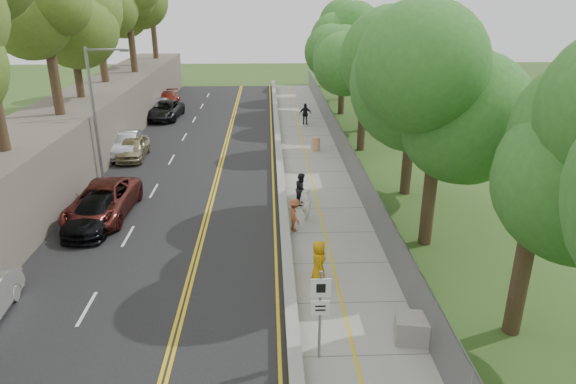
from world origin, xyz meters
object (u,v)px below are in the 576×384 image
object	(u,v)px
person_far	(305,114)
streetlight	(97,106)
signpost	(320,306)
construction_barrel	(316,144)
car_2	(103,201)
painter_0	(319,262)
concrete_block	(415,329)

from	to	relation	value
person_far	streetlight	bearing A→B (deg)	47.09
signpost	construction_barrel	world-z (taller)	signpost
car_2	painter_0	size ratio (longest dim) A/B	3.30
streetlight	car_2	world-z (taller)	streetlight
streetlight	car_2	size ratio (longest dim) A/B	1.34
streetlight	concrete_block	world-z (taller)	streetlight
concrete_block	person_far	distance (m)	30.08
person_far	construction_barrel	bearing A→B (deg)	92.42
streetlight	car_2	xyz separation A→B (m)	(1.46, -5.56, -3.77)
construction_barrel	concrete_block	bearing A→B (deg)	-86.63
painter_0	person_far	distance (m)	26.32
signpost	painter_0	size ratio (longest dim) A/B	1.71
construction_barrel	concrete_block	world-z (taller)	construction_barrel
signpost	construction_barrel	bearing A→B (deg)	85.11
concrete_block	construction_barrel	bearing A→B (deg)	93.37
signpost	concrete_block	size ratio (longest dim) A/B	2.39
streetlight	construction_barrel	world-z (taller)	streetlight
streetlight	painter_0	distance (m)	17.66
concrete_block	person_far	size ratio (longest dim) A/B	0.70
construction_barrel	person_far	size ratio (longest dim) A/B	0.54
streetlight	painter_0	size ratio (longest dim) A/B	4.41
concrete_block	streetlight	bearing A→B (deg)	132.24
car_2	painter_0	xyz separation A→B (m)	(10.45, -6.95, 0.08)
streetlight	person_far	distance (m)	19.47
construction_barrel	painter_0	bearing A→B (deg)	-94.84
person_far	painter_0	bearing A→B (deg)	88.05
construction_barrel	signpost	bearing A→B (deg)	-94.89
streetlight	person_far	bearing A→B (deg)	46.10
concrete_block	car_2	bearing A→B (deg)	141.18
concrete_block	person_far	bearing A→B (deg)	92.86
concrete_block	car_2	distance (m)	17.07
streetlight	car_2	distance (m)	6.87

